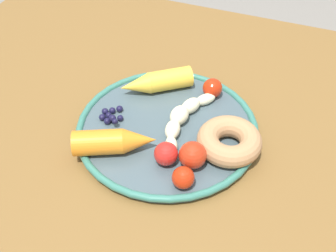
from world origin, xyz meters
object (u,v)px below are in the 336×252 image
object	(u,v)px
tomato_extra	(166,154)
banana	(183,118)
plate	(168,127)
tomato_mid	(193,155)
donut	(229,141)
carrot_orange	(115,142)
tomato_far	(183,178)
dining_table	(151,161)
blueberry_pile	(111,116)
carrot_yellow	(156,82)
tomato_near	(212,88)

from	to	relation	value
tomato_extra	banana	bearing A→B (deg)	-87.36
plate	tomato_mid	xyz separation A→B (m)	(-0.07, 0.07, 0.02)
donut	carrot_orange	bearing A→B (deg)	21.92
plate	carrot_orange	bearing A→B (deg)	54.42
tomato_mid	tomato_far	distance (m)	0.04
dining_table	tomato_extra	xyz separation A→B (m)	(-0.06, 0.07, 0.12)
carrot_orange	tomato_extra	distance (m)	0.08
donut	blueberry_pile	size ratio (longest dim) A/B	2.05
blueberry_pile	carrot_orange	bearing A→B (deg)	121.31
plate	tomato_far	distance (m)	0.13
carrot_yellow	donut	bearing A→B (deg)	149.40
tomato_mid	tomato_extra	size ratio (longest dim) A/B	1.15
blueberry_pile	tomato_mid	size ratio (longest dim) A/B	1.17
dining_table	plate	bearing A→B (deg)	-174.22
plate	banana	xyz separation A→B (m)	(-0.02, -0.02, 0.02)
carrot_orange	donut	world-z (taller)	carrot_orange
carrot_orange	banana	bearing A→B (deg)	-129.22
dining_table	carrot_orange	bearing A→B (deg)	72.17
plate	blueberry_pile	world-z (taller)	blueberry_pile
blueberry_pile	tomato_extra	xyz separation A→B (m)	(-0.12, 0.06, 0.01)
dining_table	tomato_extra	distance (m)	0.15
tomato_mid	tomato_far	size ratio (longest dim) A/B	1.27
tomato_mid	tomato_extra	bearing A→B (deg)	13.21
dining_table	plate	size ratio (longest dim) A/B	3.31
tomato_near	carrot_orange	bearing A→B (deg)	60.29
tomato_extra	carrot_yellow	bearing A→B (deg)	-63.46
tomato_near	tomato_mid	xyz separation A→B (m)	(-0.02, 0.17, 0.00)
banana	carrot_orange	distance (m)	0.13
donut	tomato_extra	bearing A→B (deg)	36.47
donut	tomato_mid	size ratio (longest dim) A/B	2.39
carrot_yellow	donut	xyz separation A→B (m)	(-0.16, 0.10, -0.00)
tomato_extra	carrot_orange	bearing A→B (deg)	3.85
blueberry_pile	tomato_near	size ratio (longest dim) A/B	1.42
tomato_far	tomato_extra	world-z (taller)	tomato_extra
dining_table	tomato_extra	bearing A→B (deg)	128.93
plate	banana	world-z (taller)	banana
dining_table	carrot_orange	size ratio (longest dim) A/B	7.54
carrot_orange	donut	size ratio (longest dim) A/B	1.31
carrot_orange	donut	xyz separation A→B (m)	(-0.17, -0.07, -0.00)
blueberry_pile	tomato_extra	distance (m)	0.14
carrot_orange	tomato_extra	xyz separation A→B (m)	(-0.08, -0.01, -0.00)
carrot_yellow	donut	world-z (taller)	carrot_yellow
carrot_orange	carrot_yellow	world-z (taller)	carrot_orange
plate	dining_table	bearing A→B (deg)	5.78
carrot_orange	tomato_far	xyz separation A→B (m)	(-0.12, 0.03, -0.00)
dining_table	tomato_extra	world-z (taller)	tomato_extra
blueberry_pile	tomato_mid	bearing A→B (deg)	163.07
donut	tomato_extra	xyz separation A→B (m)	(0.08, 0.06, 0.00)
plate	tomato_mid	distance (m)	0.10
donut	tomato_near	xyz separation A→B (m)	(0.06, -0.12, 0.00)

